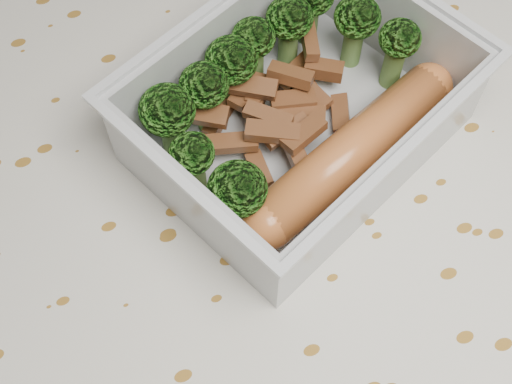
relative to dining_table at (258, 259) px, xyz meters
name	(u,v)px	position (x,y,z in m)	size (l,w,h in m)	color
dining_table	(258,259)	(0.00, 0.00, 0.00)	(1.40, 0.90, 0.75)	brown
tablecloth	(258,227)	(0.00, 0.00, 0.05)	(1.46, 0.96, 0.19)	silver
lunch_container	(299,118)	(0.04, 0.03, 0.11)	(0.22, 0.20, 0.06)	silver
broccoli_florets	(261,75)	(0.02, 0.05, 0.13)	(0.17, 0.14, 0.05)	#608C3F
meat_pile	(281,104)	(0.03, 0.04, 0.11)	(0.11, 0.09, 0.03)	brown
sausage	(352,152)	(0.06, 0.00, 0.11)	(0.15, 0.08, 0.03)	#C56931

